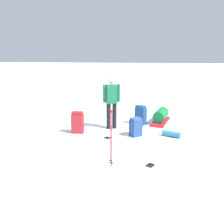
{
  "coord_description": "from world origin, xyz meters",
  "views": [
    {
      "loc": [
        7.69,
        0.82,
        2.59
      ],
      "look_at": [
        0.0,
        0.0,
        0.7
      ],
      "focal_mm": 42.16,
      "sensor_mm": 36.0,
      "label": 1
    }
  ],
  "objects_px": {
    "ski_poles_planted_near": "(111,134)",
    "gear_sled": "(161,117)",
    "ski_pair_near": "(150,166)",
    "backpack_bright": "(136,127)",
    "skier_standing": "(112,100)",
    "backpack_large_dark": "(78,123)",
    "backpack_small_spare": "(141,115)",
    "sleeping_mat_rolled": "(171,134)",
    "ski_pair_far": "(108,138)"
  },
  "relations": [
    {
      "from": "gear_sled",
      "to": "backpack_large_dark",
      "type": "bearing_deg",
      "value": -61.98
    },
    {
      "from": "skier_standing",
      "to": "ski_poles_planted_near",
      "type": "distance_m",
      "value": 2.77
    },
    {
      "from": "skier_standing",
      "to": "backpack_small_spare",
      "type": "distance_m",
      "value": 1.28
    },
    {
      "from": "ski_pair_near",
      "to": "backpack_small_spare",
      "type": "relative_size",
      "value": 2.59
    },
    {
      "from": "backpack_bright",
      "to": "backpack_small_spare",
      "type": "relative_size",
      "value": 0.85
    },
    {
      "from": "ski_poles_planted_near",
      "to": "skier_standing",
      "type": "bearing_deg",
      "value": -174.02
    },
    {
      "from": "backpack_large_dark",
      "to": "sleeping_mat_rolled",
      "type": "bearing_deg",
      "value": 88.1
    },
    {
      "from": "backpack_large_dark",
      "to": "backpack_bright",
      "type": "bearing_deg",
      "value": 86.14
    },
    {
      "from": "backpack_bright",
      "to": "backpack_small_spare",
      "type": "bearing_deg",
      "value": 173.49
    },
    {
      "from": "skier_standing",
      "to": "backpack_bright",
      "type": "distance_m",
      "value": 1.26
    },
    {
      "from": "gear_sled",
      "to": "sleeping_mat_rolled",
      "type": "height_order",
      "value": "gear_sled"
    },
    {
      "from": "gear_sled",
      "to": "sleeping_mat_rolled",
      "type": "distance_m",
      "value": 1.53
    },
    {
      "from": "backpack_large_dark",
      "to": "gear_sled",
      "type": "bearing_deg",
      "value": 118.02
    },
    {
      "from": "gear_sled",
      "to": "ski_pair_near",
      "type": "bearing_deg",
      "value": -7.59
    },
    {
      "from": "ski_pair_near",
      "to": "backpack_bright",
      "type": "height_order",
      "value": "backpack_bright"
    },
    {
      "from": "ski_pair_far",
      "to": "backpack_small_spare",
      "type": "distance_m",
      "value": 1.91
    },
    {
      "from": "backpack_small_spare",
      "to": "ski_poles_planted_near",
      "type": "xyz_separation_m",
      "value": [
        3.33,
        -0.66,
        0.39
      ]
    },
    {
      "from": "backpack_bright",
      "to": "ski_poles_planted_near",
      "type": "xyz_separation_m",
      "value": [
        2.06,
        -0.52,
        0.44
      ]
    },
    {
      "from": "skier_standing",
      "to": "backpack_small_spare",
      "type": "bearing_deg",
      "value": 121.72
    },
    {
      "from": "ski_pair_near",
      "to": "backpack_bright",
      "type": "distance_m",
      "value": 2.14
    },
    {
      "from": "backpack_small_spare",
      "to": "ski_pair_near",
      "type": "bearing_deg",
      "value": 3.86
    },
    {
      "from": "skier_standing",
      "to": "backpack_large_dark",
      "type": "distance_m",
      "value": 1.31
    },
    {
      "from": "ski_pair_far",
      "to": "backpack_bright",
      "type": "distance_m",
      "value": 0.92
    },
    {
      "from": "skier_standing",
      "to": "backpack_large_dark",
      "type": "relative_size",
      "value": 2.53
    },
    {
      "from": "ski_pair_near",
      "to": "backpack_small_spare",
      "type": "distance_m",
      "value": 3.39
    },
    {
      "from": "backpack_large_dark",
      "to": "gear_sled",
      "type": "xyz_separation_m",
      "value": [
        -1.42,
        2.66,
        -0.1
      ]
    },
    {
      "from": "backpack_large_dark",
      "to": "ski_poles_planted_near",
      "type": "bearing_deg",
      "value": 30.58
    },
    {
      "from": "skier_standing",
      "to": "sleeping_mat_rolled",
      "type": "relative_size",
      "value": 3.09
    },
    {
      "from": "ski_poles_planted_near",
      "to": "backpack_bright",
      "type": "bearing_deg",
      "value": 165.92
    },
    {
      "from": "ski_poles_planted_near",
      "to": "ski_pair_far",
      "type": "bearing_deg",
      "value": -170.34
    },
    {
      "from": "backpack_bright",
      "to": "sleeping_mat_rolled",
      "type": "bearing_deg",
      "value": 91.43
    },
    {
      "from": "backpack_bright",
      "to": "gear_sled",
      "type": "distance_m",
      "value": 1.76
    },
    {
      "from": "backpack_bright",
      "to": "gear_sled",
      "type": "relative_size",
      "value": 0.41
    },
    {
      "from": "ski_poles_planted_near",
      "to": "gear_sled",
      "type": "bearing_deg",
      "value": 159.11
    },
    {
      "from": "backpack_large_dark",
      "to": "backpack_bright",
      "type": "relative_size",
      "value": 1.19
    },
    {
      "from": "ski_pair_near",
      "to": "gear_sled",
      "type": "distance_m",
      "value": 3.67
    },
    {
      "from": "ski_pair_near",
      "to": "ski_pair_far",
      "type": "relative_size",
      "value": 1.24
    },
    {
      "from": "ski_pair_far",
      "to": "backpack_small_spare",
      "type": "height_order",
      "value": "backpack_small_spare"
    },
    {
      "from": "backpack_small_spare",
      "to": "gear_sled",
      "type": "distance_m",
      "value": 0.77
    },
    {
      "from": "backpack_large_dark",
      "to": "backpack_bright",
      "type": "height_order",
      "value": "backpack_large_dark"
    },
    {
      "from": "skier_standing",
      "to": "ski_pair_far",
      "type": "bearing_deg",
      "value": -0.13
    },
    {
      "from": "ski_pair_far",
      "to": "backpack_small_spare",
      "type": "xyz_separation_m",
      "value": [
        -1.63,
        0.95,
        0.32
      ]
    },
    {
      "from": "backpack_large_dark",
      "to": "backpack_small_spare",
      "type": "xyz_separation_m",
      "value": [
        -1.15,
        1.95,
        -0.0
      ]
    },
    {
      "from": "ski_pair_far",
      "to": "backpack_bright",
      "type": "bearing_deg",
      "value": 113.74
    },
    {
      "from": "backpack_small_spare",
      "to": "gear_sled",
      "type": "xyz_separation_m",
      "value": [
        -0.26,
        0.71,
        -0.1
      ]
    },
    {
      "from": "backpack_bright",
      "to": "skier_standing",
      "type": "bearing_deg",
      "value": -130.48
    },
    {
      "from": "ski_pair_near",
      "to": "backpack_bright",
      "type": "relative_size",
      "value": 3.06
    },
    {
      "from": "skier_standing",
      "to": "sleeping_mat_rolled",
      "type": "bearing_deg",
      "value": 70.57
    },
    {
      "from": "ski_pair_near",
      "to": "gear_sled",
      "type": "height_order",
      "value": "gear_sled"
    },
    {
      "from": "ski_pair_near",
      "to": "backpack_large_dark",
      "type": "xyz_separation_m",
      "value": [
        -2.21,
        -2.18,
        0.32
      ]
    }
  ]
}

